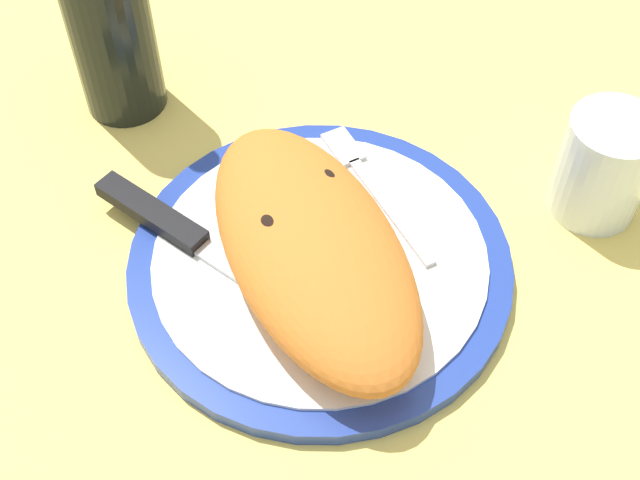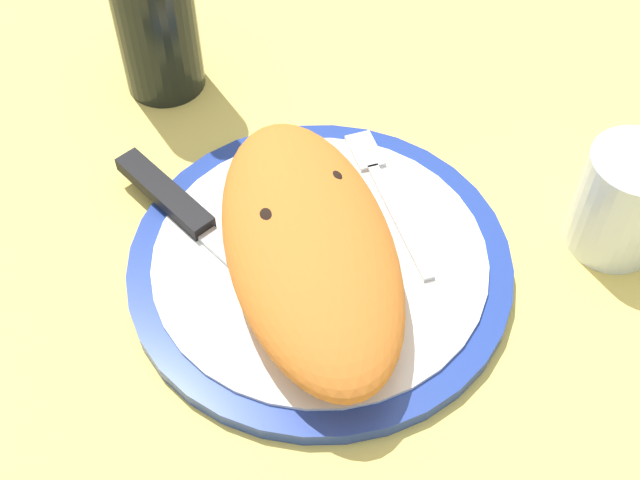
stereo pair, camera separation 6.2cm
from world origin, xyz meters
TOP-DOWN VIEW (x-y plane):
  - ground_plane at (0.00, 0.00)cm, footprint 150.00×150.00cm
  - plate at (0.00, 0.00)cm, footprint 28.82×28.82cm
  - calzone at (-0.88, 1.34)cm, footprint 27.32×18.11cm
  - fork at (3.32, -7.69)cm, footprint 15.90×4.59cm
  - knife at (7.83, 6.94)cm, footprint 24.28×7.76cm
  - water_glass at (-8.44, -21.08)cm, footprint 7.06×7.06cm

SIDE VIEW (x-z plane):
  - ground_plane at x=0.00cm, z-range -3.00..0.00cm
  - plate at x=0.00cm, z-range -0.03..1.53cm
  - fork at x=3.32cm, z-range 1.56..1.96cm
  - knife at x=7.83cm, z-range 1.45..2.65cm
  - water_glass at x=-8.44cm, z-range -0.51..8.31cm
  - calzone at x=-0.88cm, z-range 1.56..7.41cm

